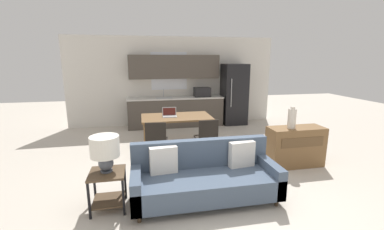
{
  "coord_description": "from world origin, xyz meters",
  "views": [
    {
      "loc": [
        -1.02,
        -3.37,
        2.05
      ],
      "look_at": [
        -0.05,
        1.5,
        0.95
      ],
      "focal_mm": 24.0,
      "sensor_mm": 36.0,
      "label": 1
    }
  ],
  "objects_px": {
    "credenza": "(295,146)",
    "vase": "(292,118)",
    "side_table": "(108,184)",
    "dining_chair_near_right": "(207,137)",
    "dining_chair_near_left": "(156,140)",
    "dining_table": "(176,119)",
    "table_lamp": "(105,149)",
    "laptop": "(170,114)",
    "refrigerator": "(234,94)",
    "couch": "(204,177)"
  },
  "relations": [
    {
      "from": "dining_chair_near_left",
      "to": "table_lamp",
      "type": "bearing_deg",
      "value": 69.91
    },
    {
      "from": "dining_table",
      "to": "dining_chair_near_left",
      "type": "distance_m",
      "value": 0.99
    },
    {
      "from": "couch",
      "to": "vase",
      "type": "xyz_separation_m",
      "value": [
        1.88,
        0.8,
        0.63
      ]
    },
    {
      "from": "dining_table",
      "to": "credenza",
      "type": "bearing_deg",
      "value": -34.64
    },
    {
      "from": "laptop",
      "to": "side_table",
      "type": "bearing_deg",
      "value": -112.98
    },
    {
      "from": "dining_table",
      "to": "table_lamp",
      "type": "relative_size",
      "value": 3.14
    },
    {
      "from": "table_lamp",
      "to": "refrigerator",
      "type": "bearing_deg",
      "value": 51.15
    },
    {
      "from": "table_lamp",
      "to": "credenza",
      "type": "distance_m",
      "value": 3.51
    },
    {
      "from": "vase",
      "to": "laptop",
      "type": "height_order",
      "value": "vase"
    },
    {
      "from": "vase",
      "to": "laptop",
      "type": "bearing_deg",
      "value": 144.49
    },
    {
      "from": "refrigerator",
      "to": "dining_table",
      "type": "bearing_deg",
      "value": -137.42
    },
    {
      "from": "dining_table",
      "to": "side_table",
      "type": "bearing_deg",
      "value": -119.06
    },
    {
      "from": "vase",
      "to": "side_table",
      "type": "bearing_deg",
      "value": -166.05
    },
    {
      "from": "table_lamp",
      "to": "dining_table",
      "type": "bearing_deg",
      "value": 60.56
    },
    {
      "from": "laptop",
      "to": "dining_chair_near_left",
      "type": "bearing_deg",
      "value": -110.04
    },
    {
      "from": "dining_table",
      "to": "dining_chair_near_left",
      "type": "relative_size",
      "value": 1.83
    },
    {
      "from": "refrigerator",
      "to": "dining_chair_near_left",
      "type": "bearing_deg",
      "value": -133.5
    },
    {
      "from": "dining_chair_near_right",
      "to": "vase",
      "type": "bearing_deg",
      "value": 154.72
    },
    {
      "from": "side_table",
      "to": "laptop",
      "type": "relative_size",
      "value": 1.63
    },
    {
      "from": "couch",
      "to": "side_table",
      "type": "relative_size",
      "value": 3.91
    },
    {
      "from": "vase",
      "to": "dining_chair_near_left",
      "type": "height_order",
      "value": "vase"
    },
    {
      "from": "table_lamp",
      "to": "vase",
      "type": "height_order",
      "value": "vase"
    },
    {
      "from": "vase",
      "to": "dining_chair_near_right",
      "type": "height_order",
      "value": "vase"
    },
    {
      "from": "dining_table",
      "to": "table_lamp",
      "type": "distance_m",
      "value": 2.61
    },
    {
      "from": "credenza",
      "to": "dining_chair_near_right",
      "type": "xyz_separation_m",
      "value": [
        -1.6,
        0.63,
        0.1
      ]
    },
    {
      "from": "table_lamp",
      "to": "credenza",
      "type": "xyz_separation_m",
      "value": [
        3.39,
        0.81,
        -0.48
      ]
    },
    {
      "from": "table_lamp",
      "to": "dining_chair_near_left",
      "type": "relative_size",
      "value": 0.58
    },
    {
      "from": "side_table",
      "to": "dining_chair_near_right",
      "type": "xyz_separation_m",
      "value": [
        1.78,
        1.46,
        0.12
      ]
    },
    {
      "from": "side_table",
      "to": "laptop",
      "type": "xyz_separation_m",
      "value": [
        1.12,
        2.32,
        0.44
      ]
    },
    {
      "from": "laptop",
      "to": "couch",
      "type": "bearing_deg",
      "value": -81.18
    },
    {
      "from": "credenza",
      "to": "vase",
      "type": "height_order",
      "value": "vase"
    },
    {
      "from": "couch",
      "to": "credenza",
      "type": "bearing_deg",
      "value": 22.32
    },
    {
      "from": "side_table",
      "to": "dining_chair_near_left",
      "type": "xyz_separation_m",
      "value": [
        0.76,
        1.46,
        0.12
      ]
    },
    {
      "from": "couch",
      "to": "dining_chair_near_right",
      "type": "height_order",
      "value": "dining_chair_near_right"
    },
    {
      "from": "credenza",
      "to": "laptop",
      "type": "xyz_separation_m",
      "value": [
        -2.26,
        1.49,
        0.42
      ]
    },
    {
      "from": "dining_table",
      "to": "refrigerator",
      "type": "bearing_deg",
      "value": 42.58
    },
    {
      "from": "dining_table",
      "to": "dining_chair_near_left",
      "type": "height_order",
      "value": "dining_chair_near_left"
    },
    {
      "from": "couch",
      "to": "credenza",
      "type": "xyz_separation_m",
      "value": [
        2.02,
        0.83,
        0.05
      ]
    },
    {
      "from": "laptop",
      "to": "dining_table",
      "type": "bearing_deg",
      "value": -9.85
    },
    {
      "from": "vase",
      "to": "dining_chair_near_left",
      "type": "distance_m",
      "value": 2.61
    },
    {
      "from": "dining_table",
      "to": "laptop",
      "type": "bearing_deg",
      "value": 167.41
    },
    {
      "from": "couch",
      "to": "dining_chair_near_right",
      "type": "xyz_separation_m",
      "value": [
        0.41,
        1.45,
        0.16
      ]
    },
    {
      "from": "dining_table",
      "to": "side_table",
      "type": "relative_size",
      "value": 2.92
    },
    {
      "from": "dining_table",
      "to": "credenza",
      "type": "xyz_separation_m",
      "value": [
        2.11,
        -1.46,
        -0.31
      ]
    },
    {
      "from": "refrigerator",
      "to": "table_lamp",
      "type": "xyz_separation_m",
      "value": [
        -3.38,
        -4.2,
        -0.08
      ]
    },
    {
      "from": "dining_chair_near_right",
      "to": "credenza",
      "type": "bearing_deg",
      "value": 157.33
    },
    {
      "from": "refrigerator",
      "to": "dining_chair_near_left",
      "type": "height_order",
      "value": "refrigerator"
    },
    {
      "from": "dining_table",
      "to": "side_table",
      "type": "distance_m",
      "value": 2.64
    },
    {
      "from": "couch",
      "to": "laptop",
      "type": "distance_m",
      "value": 2.38
    },
    {
      "from": "credenza",
      "to": "dining_chair_near_right",
      "type": "height_order",
      "value": "dining_chair_near_right"
    }
  ]
}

